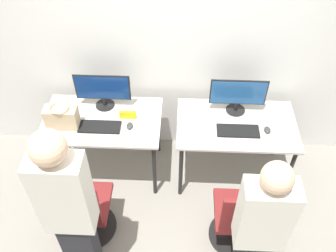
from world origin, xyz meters
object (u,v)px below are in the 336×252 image
monitor_left (103,90)px  keyboard_right (238,131)px  office_chair_left (85,212)px  office_chair_right (239,220)px  monitor_right (238,95)px  mouse_right (267,130)px  mouse_left (130,126)px  person_right (259,230)px  person_left (69,211)px  handbag (62,117)px  keyboard_left (100,127)px

monitor_left → keyboard_right: size_ratio=1.36×
office_chair_left → office_chair_right: (1.37, -0.02, 0.00)m
monitor_left → monitor_right: size_ratio=1.00×
mouse_right → office_chair_right: 0.87m
office_chair_left → mouse_left: bearing=63.3°
mouse_left → person_right: person_right is taller
person_left → person_right: 1.36m
person_left → person_right: bearing=-1.0°
monitor_left → monitor_right: 1.30m
office_chair_left → monitor_right: (1.37, 0.97, 0.59)m
monitor_right → keyboard_right: (0.00, -0.29, -0.19)m
mouse_right → handbag: size_ratio=0.30×
person_right → person_left: bearing=179.0°
person_left → mouse_right: bearing=34.0°
keyboard_right → handbag: bearing=180.0°
keyboard_left → person_left: bearing=-90.4°
person_left → keyboard_right: size_ratio=4.47×
mouse_right → person_right: person_right is taller
mouse_right → handbag: (-1.92, -0.02, 0.10)m
person_right → monitor_right: bearing=92.0°
mouse_right → person_right: (-0.23, -1.09, 0.09)m
mouse_left → office_chair_left: office_chair_left is taller
keyboard_right → person_left: bearing=-141.3°
monitor_left → person_left: bearing=-90.3°
office_chair_left → mouse_right: size_ratio=9.86×
mouse_right → office_chair_right: (-0.27, -0.72, -0.41)m
office_chair_right → person_right: size_ratio=0.56×
keyboard_left → monitor_right: (1.30, 0.30, 0.19)m
monitor_left → handbag: bearing=-138.0°
office_chair_right → person_right: 0.62m
monitor_left → keyboard_left: 0.37m
mouse_left → handbag: size_ratio=0.30×
mouse_left → person_left: 1.12m
mouse_right → person_right: bearing=-101.8°
mouse_left → handbag: handbag is taller
keyboard_right → handbag: handbag is taller
office_chair_right → handbag: handbag is taller
office_chair_left → keyboard_right: bearing=26.4°
mouse_right → person_left: bearing=-146.0°
person_left → handbag: bearing=107.7°
monitor_left → person_right: 1.93m
mouse_left → office_chair_left: bearing=-116.7°
person_left → office_chair_right: (1.31, 0.34, -0.61)m
keyboard_right → mouse_right: bearing=4.1°
keyboard_right → mouse_right: size_ratio=4.39×
mouse_right → office_chair_right: bearing=-110.6°
keyboard_right → keyboard_left: bearing=-179.8°
office_chair_right → handbag: bearing=156.8°
person_right → office_chair_left: bearing=164.6°
mouse_right → mouse_left: bearing=-179.9°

